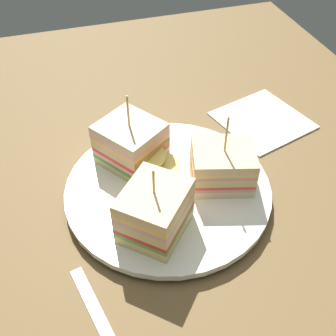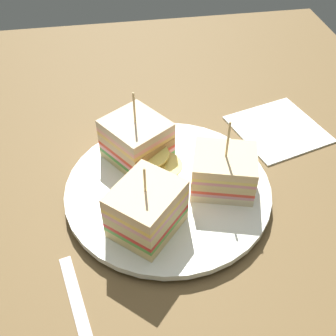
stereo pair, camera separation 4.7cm
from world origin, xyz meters
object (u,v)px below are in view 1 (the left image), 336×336
at_px(napkin, 262,120).
at_px(sandwich_wedge_2, 222,166).
at_px(plate, 168,189).
at_px(sandwich_wedge_0, 131,144).
at_px(chip_pile, 155,170).
at_px(sandwich_wedge_1, 155,211).

bearing_deg(napkin, sandwich_wedge_2, 133.69).
relative_size(plate, sandwich_wedge_0, 2.51).
height_order(sandwich_wedge_2, chip_pile, sandwich_wedge_2).
relative_size(sandwich_wedge_0, chip_pile, 1.18).
xyz_separation_m(sandwich_wedge_2, chip_pile, (0.03, 0.07, -0.01)).
bearing_deg(chip_pile, sandwich_wedge_0, 26.20).
height_order(sandwich_wedge_0, napkin, sandwich_wedge_0).
relative_size(sandwich_wedge_0, napkin, 0.84).
bearing_deg(chip_pile, plate, -149.04).
distance_m(sandwich_wedge_2, napkin, 0.16).
xyz_separation_m(plate, napkin, (0.10, -0.18, -0.01)).
distance_m(sandwich_wedge_1, sandwich_wedge_2, 0.11).
bearing_deg(plate, sandwich_wedge_1, 150.37).
bearing_deg(sandwich_wedge_2, chip_pile, -4.41).
relative_size(sandwich_wedge_1, napkin, 0.80).
bearing_deg(sandwich_wedge_1, sandwich_wedge_2, -21.74).
bearing_deg(napkin, sandwich_wedge_1, 126.51).
bearing_deg(sandwich_wedge_0, plate, -6.44).
relative_size(sandwich_wedge_2, chip_pile, 1.16).
relative_size(chip_pile, napkin, 0.71).
xyz_separation_m(sandwich_wedge_1, napkin, (0.15, -0.21, -0.04)).
relative_size(sandwich_wedge_2, napkin, 0.83).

